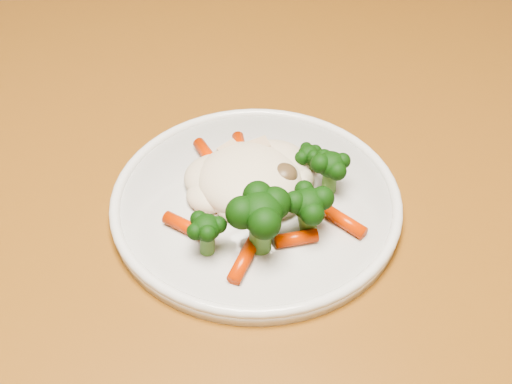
% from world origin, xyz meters
% --- Properties ---
extents(dining_table, '(1.32, 1.13, 0.75)m').
position_xyz_m(dining_table, '(0.17, -0.19, 0.64)').
color(dining_table, '#955C22').
rests_on(dining_table, ground).
extents(plate, '(0.27, 0.27, 0.01)m').
position_xyz_m(plate, '(0.26, -0.28, 0.76)').
color(plate, white).
rests_on(plate, dining_table).
extents(meal, '(0.18, 0.18, 0.05)m').
position_xyz_m(meal, '(0.26, -0.29, 0.78)').
color(meal, beige).
rests_on(meal, plate).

